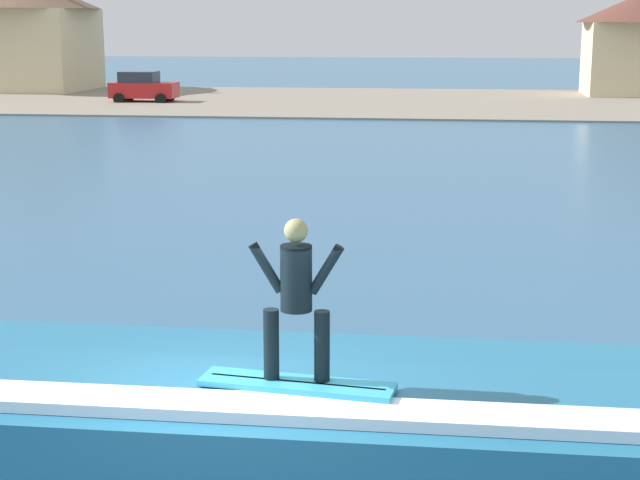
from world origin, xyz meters
The scene contains 6 objects.
wave_crest centered at (0.22, 0.90, 0.50)m, with size 10.18×3.25×1.07m.
surfboard centered at (0.65, 0.34, 1.10)m, with size 2.04×0.71×0.06m.
surfer centered at (0.64, 0.40, 2.05)m, with size 0.96×0.32×1.67m.
shoreline_bank centered at (0.00, 51.34, 0.05)m, with size 120.00×22.70×0.09m.
car_near_shore centered at (-15.82, 48.85, 0.94)m, with size 3.88×2.12×1.86m.
house_with_chimney centered at (-27.30, 58.02, 4.52)m, with size 11.38×11.38×8.22m.
Camera 1 is at (2.09, -9.16, 4.69)m, focal length 56.17 mm.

